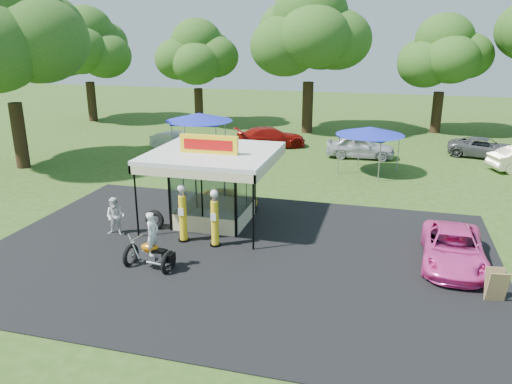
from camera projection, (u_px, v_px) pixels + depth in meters
ground at (221, 276)px, 17.98m from camera, size 120.00×120.00×0.00m
asphalt_apron at (237, 253)px, 19.81m from camera, size 20.00×14.00×0.04m
gas_station_kiosk at (214, 185)px, 22.53m from camera, size 5.40×5.40×4.18m
gas_pump_left at (183, 215)px, 20.58m from camera, size 0.47×0.47×2.51m
gas_pump_right at (215, 220)px, 20.12m from camera, size 0.45×0.45×2.43m
motorcycle at (152, 246)px, 18.24m from camera, size 2.00×1.11×2.31m
spare_tires at (155, 220)px, 22.22m from camera, size 0.99×0.60×0.85m
a_frame_sign at (496, 286)px, 16.10m from camera, size 0.66×0.64×1.11m
kiosk_car at (230, 198)px, 24.95m from camera, size 2.82×1.13×0.96m
pink_sedan at (453, 248)px, 18.67m from camera, size 2.38×4.85×1.33m
spectator_west at (115, 216)px, 21.38m from camera, size 0.91×0.75×1.69m
bg_car_a at (176, 142)px, 36.76m from camera, size 4.54×3.11×1.42m
bg_car_b at (271, 137)px, 37.94m from camera, size 5.74×4.54×1.56m
bg_car_c at (360, 147)px, 34.76m from camera, size 4.79×2.14×1.60m
bg_car_d at (485, 148)px, 34.94m from camera, size 5.23×3.27×1.35m
tent_west at (199, 117)px, 33.85m from camera, size 4.57×4.57×3.20m
tent_east at (370, 131)px, 30.40m from camera, size 4.17×4.17×2.92m
oak_far_a at (87, 50)px, 47.79m from camera, size 9.00×9.00×10.67m
oak_far_b at (197, 59)px, 45.85m from camera, size 7.94×7.94×9.48m
oak_far_c at (310, 40)px, 41.66m from camera, size 10.48×10.48×12.35m
oak_far_d at (443, 59)px, 42.09m from camera, size 8.22×8.22×9.79m
oak_near at (6, 43)px, 30.17m from camera, size 10.76×10.76×12.39m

